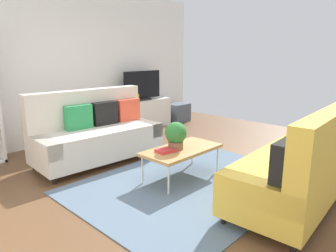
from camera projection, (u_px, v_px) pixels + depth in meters
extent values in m
plane|color=brown|center=(181.00, 175.00, 4.25)|extent=(7.68, 7.68, 0.00)
cube|color=white|center=(70.00, 64.00, 5.79)|extent=(6.40, 0.12, 2.90)
cube|color=slate|center=(191.00, 183.00, 3.97)|extent=(2.90, 2.20, 0.01)
cube|color=beige|center=(99.00, 142.00, 4.70)|extent=(1.94, 0.95, 0.44)
cube|color=beige|center=(86.00, 107.00, 4.81)|extent=(1.91, 0.31, 0.56)
cube|color=beige|center=(142.00, 126.00, 5.24)|extent=(0.25, 0.85, 0.22)
cube|color=beige|center=(42.00, 146.00, 4.10)|extent=(0.25, 0.85, 0.22)
cylinder|color=black|center=(156.00, 152.00, 5.10)|extent=(0.05, 0.05, 0.10)
cylinder|color=black|center=(54.00, 180.00, 3.94)|extent=(0.05, 0.05, 0.10)
cylinder|color=black|center=(132.00, 143.00, 5.58)|extent=(0.05, 0.05, 0.10)
cylinder|color=black|center=(34.00, 167.00, 4.42)|extent=(0.05, 0.05, 0.10)
cube|color=#D84C33|center=(128.00, 110.00, 5.15)|extent=(0.41, 0.16, 0.36)
cube|color=black|center=(105.00, 113.00, 4.85)|extent=(0.41, 0.16, 0.36)
cube|color=#288C4C|center=(79.00, 117.00, 4.55)|extent=(0.41, 0.16, 0.36)
cube|color=gold|center=(292.00, 176.00, 3.38)|extent=(1.94, 0.94, 0.44)
cube|color=gold|center=(329.00, 138.00, 3.06)|extent=(1.91, 0.30, 0.56)
cube|color=gold|center=(260.00, 193.00, 2.72)|extent=(0.25, 0.85, 0.22)
cube|color=gold|center=(315.00, 149.00, 3.98)|extent=(0.25, 0.85, 0.22)
cylinder|color=black|center=(223.00, 220.00, 3.01)|extent=(0.05, 0.05, 0.10)
cylinder|color=black|center=(287.00, 170.00, 4.30)|extent=(0.05, 0.05, 0.10)
cylinder|color=black|center=(294.00, 247.00, 2.58)|extent=(0.05, 0.05, 0.10)
cube|color=black|center=(286.00, 161.00, 2.70)|extent=(0.41, 0.16, 0.36)
cube|color=#B7844C|center=(182.00, 150.00, 4.05)|extent=(1.10, 0.56, 0.04)
cylinder|color=silver|center=(142.00, 170.00, 3.90)|extent=(0.02, 0.02, 0.38)
cylinder|color=silver|center=(192.00, 153.00, 4.61)|extent=(0.02, 0.02, 0.38)
cylinder|color=silver|center=(168.00, 180.00, 3.59)|extent=(0.02, 0.02, 0.38)
cylinder|color=silver|center=(217.00, 160.00, 4.30)|extent=(0.02, 0.02, 0.38)
cube|color=silver|center=(142.00, 114.00, 6.88)|extent=(1.40, 0.44, 0.64)
cube|color=black|center=(143.00, 99.00, 6.78)|extent=(0.36, 0.20, 0.04)
cube|color=black|center=(142.00, 85.00, 6.71)|extent=(1.00, 0.05, 0.60)
cube|color=#4C5666|center=(178.00, 112.00, 7.61)|extent=(0.52, 0.40, 0.44)
cylinder|color=brown|center=(176.00, 145.00, 4.01)|extent=(0.20, 0.20, 0.11)
sphere|color=#2D7233|center=(176.00, 133.00, 3.97)|extent=(0.29, 0.29, 0.29)
cube|color=red|center=(166.00, 150.00, 3.90)|extent=(0.27, 0.22, 0.04)
cylinder|color=#B24C4C|center=(120.00, 98.00, 6.40)|extent=(0.08, 0.08, 0.19)
cylinder|color=#4C72B2|center=(125.00, 99.00, 6.51)|extent=(0.13, 0.13, 0.14)
cylinder|color=red|center=(135.00, 98.00, 6.58)|extent=(0.05, 0.05, 0.15)
cylinder|color=gold|center=(138.00, 97.00, 6.65)|extent=(0.04, 0.04, 0.15)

